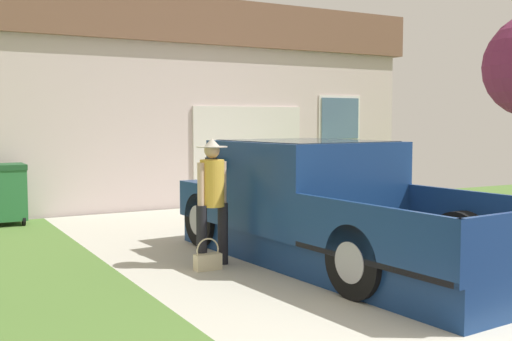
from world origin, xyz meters
name	(u,v)px	position (x,y,z in m)	size (l,w,h in m)	color
pickup_truck	(316,206)	(-0.03, 3.50, 0.72)	(2.40, 5.45, 1.61)	navy
person_with_hat	(212,193)	(-1.44, 3.79, 0.96)	(0.48, 0.40, 1.66)	black
handbag	(208,260)	(-1.58, 3.62, 0.13)	(0.34, 0.15, 0.41)	beige
house_with_garage	(153,105)	(0.86, 12.42, 2.30)	(11.05, 6.95, 4.53)	beige
wheeled_trash_bin	(8,192)	(-3.29, 8.56, 0.60)	(0.60, 0.72, 1.10)	#286B38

